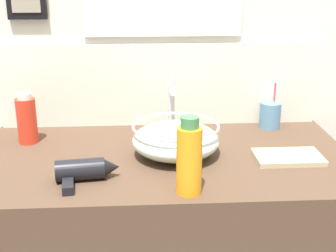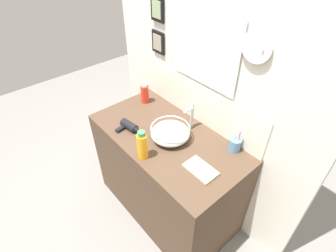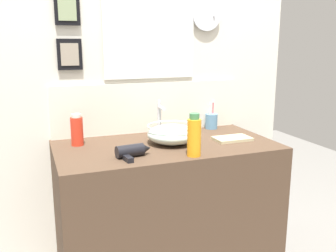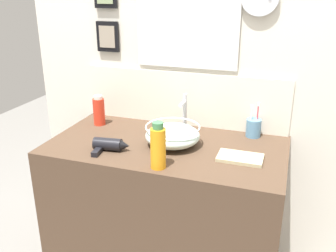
% 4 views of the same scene
% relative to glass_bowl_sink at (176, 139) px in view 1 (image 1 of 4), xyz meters
% --- Properties ---
extents(back_panel, '(1.86, 0.09, 2.58)m').
position_rel_glass_bowl_sink_xyz_m(back_panel, '(-0.04, 0.34, 0.40)').
color(back_panel, silver).
rests_on(back_panel, ground).
extents(glass_bowl_sink, '(0.27, 0.27, 0.10)m').
position_rel_glass_bowl_sink_xyz_m(glass_bowl_sink, '(0.00, 0.00, 0.00)').
color(glass_bowl_sink, silver).
rests_on(glass_bowl_sink, vanity_counter).
extents(faucet, '(0.02, 0.09, 0.21)m').
position_rel_glass_bowl_sink_xyz_m(faucet, '(0.00, 0.20, 0.06)').
color(faucet, silver).
rests_on(faucet, vanity_counter).
extents(hair_drier, '(0.18, 0.14, 0.06)m').
position_rel_glass_bowl_sink_xyz_m(hair_drier, '(-0.27, -0.16, -0.03)').
color(hair_drier, black).
rests_on(hair_drier, vanity_counter).
extents(toothbrush_cup, '(0.08, 0.08, 0.19)m').
position_rel_glass_bowl_sink_xyz_m(toothbrush_cup, '(0.37, 0.25, -0.01)').
color(toothbrush_cup, '#598CB2').
rests_on(toothbrush_cup, vanity_counter).
extents(lotion_bottle, '(0.07, 0.07, 0.21)m').
position_rel_glass_bowl_sink_xyz_m(lotion_bottle, '(0.02, -0.25, 0.04)').
color(lotion_bottle, orange).
rests_on(lotion_bottle, vanity_counter).
extents(soap_dispenser, '(0.07, 0.07, 0.17)m').
position_rel_glass_bowl_sink_xyz_m(soap_dispenser, '(-0.49, 0.14, 0.03)').
color(soap_dispenser, red).
rests_on(soap_dispenser, vanity_counter).
extents(hand_towel, '(0.21, 0.13, 0.02)m').
position_rel_glass_bowl_sink_xyz_m(hand_towel, '(0.35, -0.06, -0.05)').
color(hand_towel, tan).
rests_on(hand_towel, vanity_counter).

